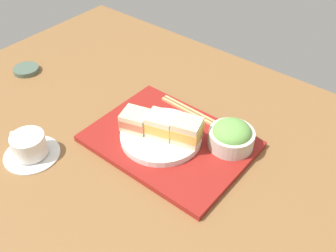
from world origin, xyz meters
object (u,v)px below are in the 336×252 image
Objects in this scene: sandwich_near at (187,131)px; salad_bowl at (231,136)px; sandwich_middle at (161,125)px; sandwich_far at (136,120)px; small_sauce_dish at (26,70)px; chopsticks_pair at (195,114)px; coffee_cup at (29,147)px; sandwich_plate at (161,136)px.

salad_bowl is (-8.30, -6.67, -1.51)cm from sandwich_near.
sandwich_middle is 1.00× the size of sandwich_far.
sandwich_far is 1.04× the size of small_sauce_dish.
chopsticks_pair is at bearing -117.07° from sandwich_far.
sandwich_far is 16.83cm from chopsticks_pair.
sandwich_far is at bearing 179.56° from small_sauce_dish.
salad_bowl reaches higher than sandwich_far.
small_sauce_dish is at bearing 14.62° from chopsticks_pair.
sandwich_near is at bearing -137.99° from coffee_cup.
sandwich_far reaches higher than sandwich_plate.
sandwich_middle is at bearing -178.24° from small_sauce_dish.
sandwich_near is at bearing -162.17° from sandwich_far.
sandwich_near is 0.74× the size of salad_bowl.
sandwich_near is 1.05× the size of small_sauce_dish.
sandwich_far is at bearing 17.83° from sandwich_plate.
small_sauce_dish is (31.98, -21.33, -1.96)cm from coffee_cup.
coffee_cup is (21.49, 22.97, -3.29)cm from sandwich_middle.
sandwich_plate is at bearing 30.81° from salad_bowl.
chopsticks_pair is (-7.48, -14.64, -3.59)cm from sandwich_far.
sandwich_plate is at bearing 84.40° from chopsticks_pair.
sandwich_near is at bearing -162.17° from sandwich_middle.
sandwich_near is 6.56cm from sandwich_middle.
sandwich_middle reaches higher than sandwich_plate.
sandwich_middle is 0.61× the size of coffee_cup.
sandwich_near is 0.37× the size of chopsticks_pair.
coffee_cup is at bearing 146.31° from small_sauce_dish.
salad_bowl is 14.14cm from chopsticks_pair.
sandwich_near is 37.48cm from coffee_cup.
sandwich_plate is at bearing -90.00° from sandwich_middle.
small_sauce_dish is (53.47, 1.64, -1.68)cm from sandwich_plate.
sandwich_middle is (6.24, 2.01, -0.16)cm from sandwich_near.
sandwich_far is (6.24, 2.01, -0.44)cm from sandwich_middle.
salad_bowl is at bearing -152.80° from sandwich_far.
salad_bowl is 47.99cm from coffee_cup.
sandwich_middle is 16.99cm from salad_bowl.
coffee_cup is at bearing 46.90° from sandwich_plate.
sandwich_middle reaches higher than small_sauce_dish.
sandwich_middle reaches higher than chopsticks_pair.
chopsticks_pair is 42.25cm from coffee_cup.
sandwich_plate is 53.53cm from small_sauce_dish.
salad_bowl is 0.50× the size of chopsticks_pair.
sandwich_middle is 0.74× the size of salad_bowl.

